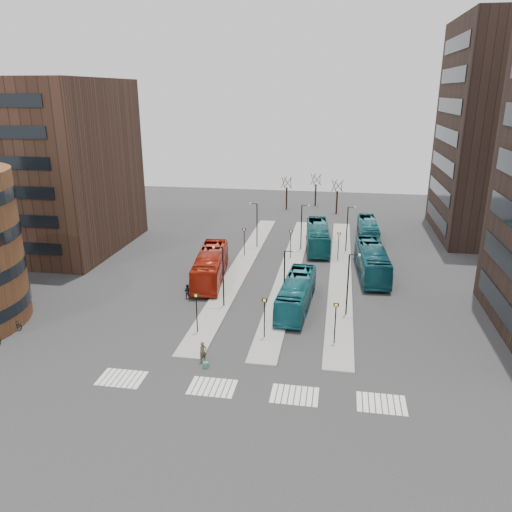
% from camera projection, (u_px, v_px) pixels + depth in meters
% --- Properties ---
extents(ground, '(160.00, 160.00, 0.00)m').
position_uv_depth(ground, '(212.00, 423.00, 32.34)').
color(ground, '#2A2A2D').
rests_on(ground, ground).
extents(island_left, '(2.50, 45.00, 0.15)m').
position_uv_depth(island_left, '(241.00, 266.00, 61.02)').
color(island_left, gray).
rests_on(island_left, ground).
extents(island_mid, '(2.50, 45.00, 0.15)m').
position_uv_depth(island_mid, '(290.00, 269.00, 60.07)').
color(island_mid, gray).
rests_on(island_mid, ground).
extents(island_right, '(2.50, 45.00, 0.15)m').
position_uv_depth(island_right, '(341.00, 272.00, 59.12)').
color(island_right, gray).
rests_on(island_right, ground).
extents(suitcase, '(0.41, 0.33, 0.50)m').
position_uv_depth(suitcase, '(206.00, 365.00, 38.68)').
color(suitcase, navy).
rests_on(suitcase, ground).
extents(red_bus, '(4.35, 12.43, 3.39)m').
position_uv_depth(red_bus, '(211.00, 266.00, 56.29)').
color(red_bus, '#A41E0C').
rests_on(red_bus, ground).
extents(teal_bus_a, '(3.27, 11.17, 3.07)m').
position_uv_depth(teal_bus_a, '(296.00, 293.00, 49.00)').
color(teal_bus_a, '#15626C').
rests_on(teal_bus_a, ground).
extents(teal_bus_b, '(3.81, 12.13, 3.33)m').
position_uv_depth(teal_bus_b, '(318.00, 236.00, 67.73)').
color(teal_bus_b, '#12565B').
rests_on(teal_bus_b, ground).
extents(teal_bus_c, '(3.76, 12.71, 3.49)m').
position_uv_depth(teal_bus_c, '(372.00, 260.00, 57.91)').
color(teal_bus_c, '#124C5A').
rests_on(teal_bus_c, ground).
extents(teal_bus_d, '(2.79, 10.63, 2.94)m').
position_uv_depth(teal_bus_d, '(368.00, 230.00, 71.44)').
color(teal_bus_d, '#16636E').
rests_on(teal_bus_d, ground).
extents(traveller, '(0.74, 0.73, 1.72)m').
position_uv_depth(traveller, '(203.00, 352.00, 39.34)').
color(traveller, '#4A452C').
rests_on(traveller, ground).
extents(commuter_a, '(0.80, 0.64, 1.55)m').
position_uv_depth(commuter_a, '(187.00, 291.00, 51.51)').
color(commuter_a, black).
rests_on(commuter_a, ground).
extents(commuter_b, '(0.57, 1.02, 1.65)m').
position_uv_depth(commuter_b, '(290.00, 319.00, 45.11)').
color(commuter_b, black).
rests_on(commuter_b, ground).
extents(commuter_c, '(1.25, 1.28, 1.76)m').
position_uv_depth(commuter_c, '(296.00, 299.00, 49.25)').
color(commuter_c, black).
rests_on(commuter_c, ground).
extents(bicycle_far, '(1.89, 0.73, 0.98)m').
position_uv_depth(bicycle_far, '(12.00, 325.00, 44.72)').
color(bicycle_far, gray).
rests_on(bicycle_far, ground).
extents(crosswalk_stripes, '(22.35, 2.40, 0.01)m').
position_uv_depth(crosswalk_stripes, '(249.00, 391.00, 35.80)').
color(crosswalk_stripes, silver).
rests_on(crosswalk_stripes, ground).
extents(office_block, '(25.00, 20.12, 22.00)m').
position_uv_depth(office_block, '(25.00, 166.00, 66.07)').
color(office_block, '#40291D').
rests_on(office_block, ground).
extents(sign_poles, '(12.45, 22.12, 3.65)m').
position_uv_depth(sign_poles, '(280.00, 270.00, 52.85)').
color(sign_poles, black).
rests_on(sign_poles, ground).
extents(lamp_posts, '(14.04, 20.24, 6.12)m').
position_uv_depth(lamp_posts, '(295.00, 246.00, 57.00)').
color(lamp_posts, black).
rests_on(lamp_posts, ground).
extents(bare_trees, '(10.97, 8.14, 5.90)m').
position_uv_depth(bare_trees, '(313.00, 195.00, 89.70)').
color(bare_trees, black).
rests_on(bare_trees, ground).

